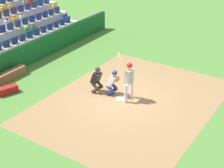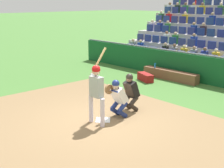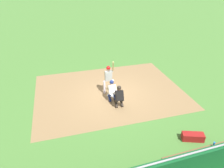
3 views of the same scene
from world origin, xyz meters
name	(u,v)px [view 1 (image 1 of 3)]	position (x,y,z in m)	size (l,w,h in m)	color
ground_plane	(121,99)	(0.00, 0.00, 0.00)	(160.00, 160.00, 0.00)	#447532
infield_dirt_patch	(131,102)	(0.00, 0.50, 0.00)	(8.97, 6.76, 0.01)	olive
home_plate_marker	(121,98)	(0.00, 0.00, 0.02)	(0.44, 0.44, 0.02)	white
batter_at_plate	(129,77)	(-0.08, 0.32, 1.12)	(0.66, 0.65, 2.25)	silver
catcher_crouching	(113,81)	(-0.12, -0.51, 0.70)	(0.47, 0.70, 1.25)	navy
home_plate_umpire	(97,78)	(0.04, -1.26, 0.71)	(0.48, 0.48, 1.30)	#2B231D
dugout_wall	(19,58)	(0.00, -6.25, 0.62)	(16.39, 0.24, 1.29)	#115125
dugout_bench	(2,79)	(1.70, -5.70, 0.22)	(2.88, 0.40, 0.44)	brown
equipment_duffel_bag	(7,90)	(2.32, -4.68, 0.17)	(0.95, 0.36, 0.34)	maroon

